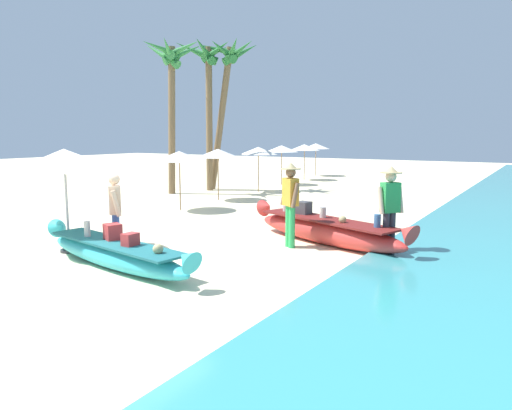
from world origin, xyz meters
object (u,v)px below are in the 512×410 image
(boat_red_midground, at_px, (326,230))
(palm_tree_mid_cluster, at_px, (207,73))
(person_tourist_customer, at_px, (116,211))
(palm_tree_tall_inland, at_px, (172,70))
(person_vendor_hatted, at_px, (290,199))
(person_vendor_assistant, at_px, (390,204))
(patio_umbrella_large, at_px, (64,160))
(boat_cyan_foreground, at_px, (115,253))
(palm_tree_leaning_seaward, at_px, (228,69))

(boat_red_midground, distance_m, palm_tree_mid_cluster, 12.07)
(person_tourist_customer, xyz_separation_m, palm_tree_tall_inland, (-6.03, 8.69, 4.03))
(person_vendor_hatted, distance_m, person_vendor_assistant, 2.07)
(person_vendor_assistant, bearing_deg, patio_umbrella_large, -149.91)
(boat_cyan_foreground, xyz_separation_m, person_vendor_assistant, (4.01, 3.67, 0.77))
(boat_cyan_foreground, relative_size, person_tourist_customer, 2.64)
(person_vendor_hatted, bearing_deg, patio_umbrella_large, -143.31)
(patio_umbrella_large, distance_m, palm_tree_leaning_seaward, 12.05)
(palm_tree_tall_inland, xyz_separation_m, palm_tree_mid_cluster, (0.46, 1.74, 0.03))
(person_tourist_customer, bearing_deg, palm_tree_leaning_seaward, 113.90)
(person_vendor_hatted, bearing_deg, palm_tree_tall_inland, 144.63)
(patio_umbrella_large, xyz_separation_m, palm_tree_mid_cluster, (-4.31, 10.57, 3.09))
(person_vendor_hatted, distance_m, palm_tree_tall_inland, 11.15)
(person_tourist_customer, height_order, palm_tree_mid_cluster, palm_tree_mid_cluster)
(person_tourist_customer, distance_m, palm_tree_tall_inland, 11.32)
(boat_cyan_foreground, xyz_separation_m, patio_umbrella_large, (-1.74, 0.34, 1.65))
(person_vendor_hatted, xyz_separation_m, patio_umbrella_large, (-3.75, -2.79, 0.85))
(boat_cyan_foreground, height_order, palm_tree_mid_cluster, palm_tree_mid_cluster)
(person_vendor_hatted, height_order, palm_tree_tall_inland, palm_tree_tall_inland)
(palm_tree_leaning_seaward, xyz_separation_m, palm_tree_mid_cluster, (-0.75, -0.47, -0.18))
(palm_tree_tall_inland, height_order, palm_tree_mid_cluster, palm_tree_mid_cluster)
(person_vendor_hatted, xyz_separation_m, person_vendor_assistant, (2.00, 0.54, -0.03))
(person_tourist_customer, relative_size, person_vendor_assistant, 0.94)
(palm_tree_leaning_seaward, bearing_deg, person_vendor_hatted, -48.46)
(boat_red_midground, relative_size, palm_tree_leaning_seaward, 0.69)
(boat_red_midground, distance_m, patio_umbrella_large, 5.76)
(person_tourist_customer, bearing_deg, person_vendor_assistant, 35.37)
(person_vendor_hatted, height_order, person_vendor_assistant, person_vendor_hatted)
(palm_tree_leaning_seaward, bearing_deg, boat_red_midground, -43.88)
(boat_red_midground, bearing_deg, person_vendor_hatted, -126.56)
(boat_cyan_foreground, distance_m, person_vendor_assistant, 5.49)
(person_vendor_hatted, xyz_separation_m, person_tourist_customer, (-2.48, -2.64, -0.11))
(patio_umbrella_large, bearing_deg, boat_cyan_foreground, -11.21)
(patio_umbrella_large, height_order, palm_tree_tall_inland, palm_tree_tall_inland)
(boat_red_midground, distance_m, palm_tree_tall_inland, 11.49)
(boat_cyan_foreground, distance_m, palm_tree_tall_inland, 12.20)
(person_vendor_assistant, height_order, palm_tree_mid_cluster, palm_tree_mid_cluster)
(boat_red_midground, relative_size, palm_tree_mid_cluster, 0.69)
(boat_red_midground, height_order, palm_tree_leaning_seaward, palm_tree_leaning_seaward)
(person_vendor_assistant, distance_m, palm_tree_mid_cluster, 13.01)
(person_vendor_hatted, distance_m, person_tourist_customer, 3.63)
(boat_red_midground, height_order, person_vendor_assistant, person_vendor_assistant)
(person_vendor_hatted, xyz_separation_m, palm_tree_tall_inland, (-8.52, 6.04, 3.91))
(boat_red_midground, height_order, person_vendor_hatted, person_vendor_hatted)
(boat_red_midground, relative_size, palm_tree_tall_inland, 0.71)
(person_tourist_customer, bearing_deg, boat_red_midground, 48.11)
(boat_cyan_foreground, xyz_separation_m, person_tourist_customer, (-0.47, 0.49, 0.68))
(palm_tree_tall_inland, height_order, palm_tree_leaning_seaward, palm_tree_leaning_seaward)
(palm_tree_leaning_seaward, bearing_deg, palm_tree_mid_cluster, -147.93)
(boat_red_midground, height_order, patio_umbrella_large, patio_umbrella_large)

